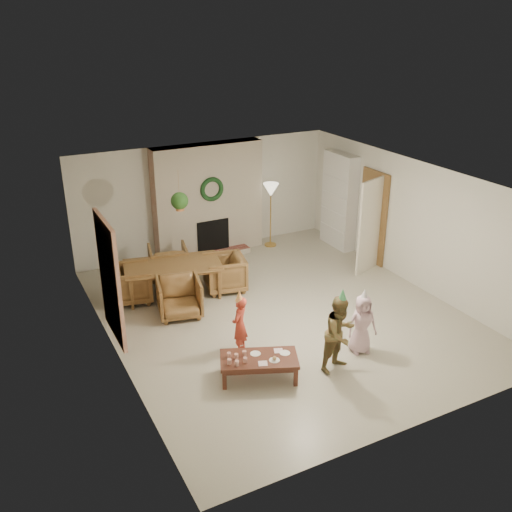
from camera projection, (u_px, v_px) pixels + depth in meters
floor at (281, 313)px, 10.31m from camera, size 7.00×7.00×0.00m
ceiling at (283, 181)px, 9.32m from camera, size 7.00×7.00×0.00m
wall_back at (205, 197)px, 12.67m from camera, size 7.00×0.00×7.00m
wall_front at (422, 347)px, 6.96m from camera, size 7.00×0.00×7.00m
wall_left at (111, 285)px, 8.55m from camera, size 0.00×7.00×7.00m
wall_right at (414, 224)px, 11.08m from camera, size 0.00×7.00×7.00m
fireplace_mass at (208, 200)px, 12.51m from camera, size 2.50×0.40×2.50m
fireplace_hearth at (216, 254)px, 12.69m from camera, size 1.60×0.30×0.12m
fireplace_firebox at (213, 236)px, 12.68m from camera, size 0.75×0.12×0.75m
fireplace_wreath at (212, 189)px, 12.20m from camera, size 0.54×0.10×0.54m
floor_lamp_base at (270, 245)px, 13.35m from camera, size 0.28×0.28×0.03m
floor_lamp_post at (271, 217)px, 13.08m from camera, size 0.03×0.03×1.36m
floor_lamp_shade at (271, 190)px, 12.82m from camera, size 0.36×0.36×0.30m
bookshelf_carcass at (339, 201)px, 12.95m from camera, size 0.30×1.00×2.20m
bookshelf_shelf_a at (337, 227)px, 13.20m from camera, size 0.30×0.92×0.03m
bookshelf_shelf_b at (338, 211)px, 13.04m from camera, size 0.30×0.92×0.03m
bookshelf_shelf_c at (339, 194)px, 12.88m from camera, size 0.30×0.92×0.03m
bookshelf_shelf_d at (340, 177)px, 12.72m from camera, size 0.30×0.92×0.03m
books_row_lower at (340, 224)px, 13.01m from camera, size 0.20×0.40×0.24m
books_row_mid at (336, 205)px, 13.02m from camera, size 0.20×0.44×0.24m
books_row_upper at (341, 190)px, 12.74m from camera, size 0.20×0.36×0.22m
door_frame at (373, 217)px, 12.13m from camera, size 0.05×0.86×2.04m
door_leaf at (370, 226)px, 11.67m from camera, size 0.77×0.32×2.00m
curtain_panel at (110, 280)px, 8.73m from camera, size 0.06×1.20×2.00m
dining_table at (174, 280)px, 10.85m from camera, size 2.00×1.38×0.64m
dining_chair_near at (179, 297)px, 10.12m from camera, size 0.91×0.92×0.71m
dining_chair_far at (168, 262)px, 11.55m from camera, size 0.91×0.92×0.71m
dining_chair_left at (131, 283)px, 10.64m from camera, size 0.92×0.91×0.71m
dining_chair_right at (225, 273)px, 11.07m from camera, size 0.92×0.91×0.71m
hanging_plant_cord at (179, 189)px, 10.14m from camera, size 0.01×0.01×0.70m
hanging_plant_pot at (180, 207)px, 10.27m from camera, size 0.16×0.16×0.12m
hanging_plant_foliage at (180, 201)px, 10.23m from camera, size 0.32×0.32×0.32m
coffee_table_top at (259, 359)px, 8.35m from camera, size 1.28×0.98×0.05m
coffee_table_apron at (259, 363)px, 8.38m from camera, size 1.17×0.86×0.07m
coffee_leg_fl at (224, 380)px, 8.17m from camera, size 0.08×0.08×0.30m
coffee_leg_fr at (296, 377)px, 8.24m from camera, size 0.08×0.08×0.30m
coffee_leg_bl at (224, 362)px, 8.60m from camera, size 0.08×0.08×0.30m
coffee_leg_br at (291, 359)px, 8.67m from camera, size 0.08×0.08×0.30m
cup_a at (229, 362)px, 8.17m from camera, size 0.08×0.08×0.08m
cup_b at (229, 355)px, 8.33m from camera, size 0.08×0.08×0.08m
cup_c at (237, 363)px, 8.14m from camera, size 0.08×0.08×0.08m
cup_d at (236, 356)px, 8.30m from camera, size 0.08×0.08×0.08m
cup_e at (245, 360)px, 8.21m from camera, size 0.08×0.08×0.08m
cup_f at (244, 353)px, 8.38m from camera, size 0.08×0.08×0.08m
plate_a at (255, 354)px, 8.43m from camera, size 0.21×0.21×0.01m
plate_b at (274, 360)px, 8.27m from camera, size 0.21×0.21×0.01m
plate_c at (285, 353)px, 8.45m from camera, size 0.21×0.21×0.01m
food_scoop at (274, 358)px, 8.26m from camera, size 0.08×0.08×0.06m
napkin_left at (263, 363)px, 8.20m from camera, size 0.17×0.17×0.01m
napkin_right at (278, 351)px, 8.51m from camera, size 0.17×0.17×0.01m
child_red at (240, 325)px, 8.95m from camera, size 0.42×0.41×0.98m
party_hat_red at (239, 296)px, 8.74m from camera, size 0.17×0.17×0.18m
child_plaid at (340, 334)px, 8.48m from camera, size 0.69×0.60×1.22m
party_hat_plaid at (343, 295)px, 8.22m from camera, size 0.16×0.16×0.20m
child_pink at (362, 324)px, 8.96m from camera, size 0.55×0.42×1.00m
party_hat_pink at (364, 294)px, 8.74m from camera, size 0.17×0.17×0.18m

